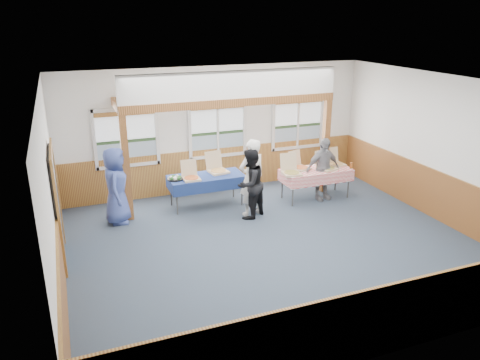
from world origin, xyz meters
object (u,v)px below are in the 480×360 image
(woman_white, at_px, (252,178))
(man_blue, at_px, (116,186))
(table_right, at_px, (316,172))
(person_grey, at_px, (323,169))
(table_left, at_px, (206,178))
(woman_black, at_px, (250,184))

(woman_white, height_order, man_blue, woman_white)
(table_right, height_order, woman_white, woman_white)
(table_right, height_order, person_grey, person_grey)
(woman_white, xyz_separation_m, man_blue, (-2.92, 0.68, -0.04))
(table_left, relative_size, table_right, 1.07)
(table_left, height_order, woman_black, woman_black)
(table_right, distance_m, woman_black, 2.05)
(woman_black, distance_m, man_blue, 2.94)
(table_right, distance_m, person_grey, 0.19)
(table_left, bearing_deg, man_blue, -154.28)
(man_blue, bearing_deg, woman_white, -90.31)
(woman_black, xyz_separation_m, person_grey, (2.10, 0.38, -0.02))
(table_right, relative_size, person_grey, 1.15)
(woman_white, bearing_deg, woman_black, 38.71)
(person_grey, bearing_deg, woman_black, -173.07)
(woman_black, bearing_deg, woman_white, -161.73)
(table_left, height_order, table_right, same)
(woman_white, height_order, person_grey, woman_white)
(person_grey, bearing_deg, man_blue, 171.87)
(woman_black, height_order, man_blue, man_blue)
(woman_white, distance_m, man_blue, 3.00)
(man_blue, bearing_deg, table_left, -71.35)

